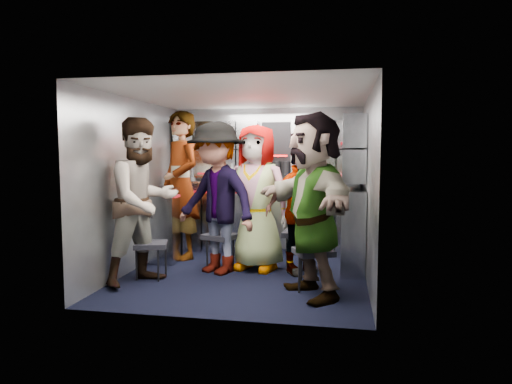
% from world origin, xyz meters
% --- Properties ---
extents(floor, '(3.00, 3.00, 0.00)m').
position_xyz_m(floor, '(0.00, 0.00, 0.00)').
color(floor, black).
rests_on(floor, ground).
extents(wall_back, '(2.80, 0.04, 2.10)m').
position_xyz_m(wall_back, '(0.00, 1.50, 1.05)').
color(wall_back, gray).
rests_on(wall_back, ground).
extents(wall_left, '(0.04, 3.00, 2.10)m').
position_xyz_m(wall_left, '(-1.40, 0.00, 1.05)').
color(wall_left, gray).
rests_on(wall_left, ground).
extents(wall_right, '(0.04, 3.00, 2.10)m').
position_xyz_m(wall_right, '(1.40, 0.00, 1.05)').
color(wall_right, gray).
rests_on(wall_right, ground).
extents(ceiling, '(2.80, 3.00, 0.02)m').
position_xyz_m(ceiling, '(0.00, 0.00, 2.10)').
color(ceiling, silver).
rests_on(ceiling, wall_back).
extents(cart_bank_back, '(2.68, 0.38, 0.99)m').
position_xyz_m(cart_bank_back, '(0.00, 1.29, 0.49)').
color(cart_bank_back, gray).
rests_on(cart_bank_back, ground).
extents(cart_bank_left, '(0.38, 0.76, 0.99)m').
position_xyz_m(cart_bank_left, '(-1.19, 0.56, 0.49)').
color(cart_bank_left, gray).
rests_on(cart_bank_left, ground).
extents(counter, '(2.68, 0.42, 0.03)m').
position_xyz_m(counter, '(0.00, 1.29, 1.01)').
color(counter, '#B5B7BC').
rests_on(counter, cart_bank_back).
extents(locker_bank_back, '(2.68, 0.28, 0.82)m').
position_xyz_m(locker_bank_back, '(0.00, 1.35, 1.49)').
color(locker_bank_back, gray).
rests_on(locker_bank_back, wall_back).
extents(locker_bank_right, '(0.28, 1.00, 0.82)m').
position_xyz_m(locker_bank_right, '(1.25, 0.70, 1.49)').
color(locker_bank_right, gray).
rests_on(locker_bank_right, wall_right).
extents(right_cabinet, '(0.28, 1.20, 1.00)m').
position_xyz_m(right_cabinet, '(1.25, 0.60, 0.50)').
color(right_cabinet, gray).
rests_on(right_cabinet, ground).
extents(coffee_niche, '(0.46, 0.16, 0.84)m').
position_xyz_m(coffee_niche, '(0.18, 1.41, 1.47)').
color(coffee_niche, black).
rests_on(coffee_niche, wall_back).
extents(red_latch_strip, '(2.60, 0.02, 0.03)m').
position_xyz_m(red_latch_strip, '(0.00, 1.09, 0.88)').
color(red_latch_strip, '#B7111C').
rests_on(red_latch_strip, cart_bank_back).
extents(jump_seat_near_left, '(0.44, 0.43, 0.42)m').
position_xyz_m(jump_seat_near_left, '(-1.03, -0.37, 0.37)').
color(jump_seat_near_left, black).
rests_on(jump_seat_near_left, ground).
extents(jump_seat_mid_left, '(0.47, 0.46, 0.44)m').
position_xyz_m(jump_seat_mid_left, '(-0.36, 0.19, 0.39)').
color(jump_seat_mid_left, black).
rests_on(jump_seat_mid_left, ground).
extents(jump_seat_center, '(0.45, 0.43, 0.45)m').
position_xyz_m(jump_seat_center, '(0.08, 0.46, 0.40)').
color(jump_seat_center, black).
rests_on(jump_seat_center, ground).
extents(jump_seat_mid_right, '(0.43, 0.41, 0.48)m').
position_xyz_m(jump_seat_mid_right, '(0.61, 0.35, 0.42)').
color(jump_seat_mid_right, black).
rests_on(jump_seat_mid_right, ground).
extents(jump_seat_near_right, '(0.48, 0.47, 0.44)m').
position_xyz_m(jump_seat_near_right, '(0.83, -0.50, 0.39)').
color(jump_seat_near_right, black).
rests_on(jump_seat_near_right, ground).
extents(attendant_standing, '(0.87, 0.85, 2.01)m').
position_xyz_m(attendant_standing, '(-1.05, 0.70, 1.01)').
color(attendant_standing, black).
rests_on(attendant_standing, ground).
extents(attendant_arc_a, '(1.05, 1.12, 1.83)m').
position_xyz_m(attendant_arc_a, '(-1.03, -0.55, 0.91)').
color(attendant_arc_a, black).
rests_on(attendant_arc_a, ground).
extents(attendant_arc_b, '(1.35, 1.16, 1.81)m').
position_xyz_m(attendant_arc_b, '(-0.36, 0.01, 0.90)').
color(attendant_arc_b, black).
rests_on(attendant_arc_b, ground).
extents(attendant_arc_c, '(0.98, 0.75, 1.79)m').
position_xyz_m(attendant_arc_c, '(0.08, 0.28, 0.89)').
color(attendant_arc_c, black).
rests_on(attendant_arc_c, ground).
extents(attendant_arc_d, '(0.93, 0.81, 1.51)m').
position_xyz_m(attendant_arc_d, '(0.61, 0.17, 0.75)').
color(attendant_arc_d, black).
rests_on(attendant_arc_d, ground).
extents(attendant_arc_e, '(1.33, 1.76, 1.85)m').
position_xyz_m(attendant_arc_e, '(0.83, -0.68, 0.93)').
color(attendant_arc_e, black).
rests_on(attendant_arc_e, ground).
extents(bottle_left, '(0.07, 0.07, 0.25)m').
position_xyz_m(bottle_left, '(-1.05, 1.24, 1.16)').
color(bottle_left, white).
rests_on(bottle_left, counter).
extents(bottle_mid, '(0.07, 0.07, 0.26)m').
position_xyz_m(bottle_mid, '(-0.45, 1.24, 1.16)').
color(bottle_mid, white).
rests_on(bottle_mid, counter).
extents(bottle_right, '(0.07, 0.07, 0.25)m').
position_xyz_m(bottle_right, '(0.70, 1.24, 1.15)').
color(bottle_right, white).
rests_on(bottle_right, counter).
extents(cup_left, '(0.07, 0.07, 0.11)m').
position_xyz_m(cup_left, '(-0.75, 1.23, 1.08)').
color(cup_left, tan).
rests_on(cup_left, counter).
extents(cup_right, '(0.08, 0.08, 0.09)m').
position_xyz_m(cup_right, '(1.25, 1.23, 1.07)').
color(cup_right, tan).
rests_on(cup_right, counter).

